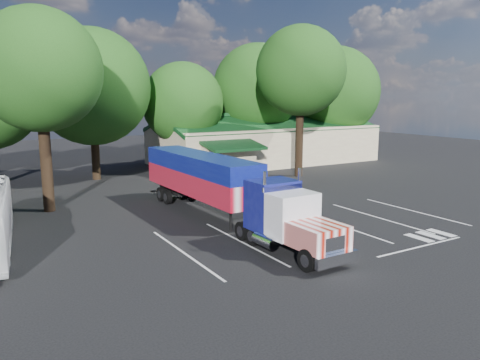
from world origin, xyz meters
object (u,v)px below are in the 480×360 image
semi_truck (219,184)px  silver_sedan (243,163)px  woman (295,207)px  bicycle (253,197)px

semi_truck → silver_sedan: bearing=53.3°
semi_truck → woman: semi_truck is taller
woman → bicycle: (0.20, 4.95, -0.34)m
woman → bicycle: 4.96m
silver_sedan → woman: bearing=163.6°
semi_truck → silver_sedan: (10.99, 15.51, -1.42)m
semi_truck → bicycle: size_ratio=10.48×
bicycle → silver_sedan: 14.78m
semi_truck → woman: (3.78, -2.44, -1.38)m
bicycle → woman: bearing=-123.2°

